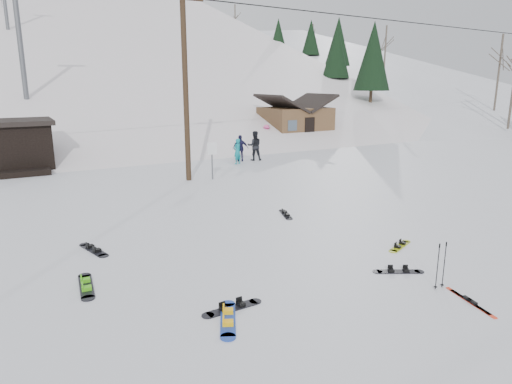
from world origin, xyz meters
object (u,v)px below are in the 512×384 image
utility_pole (185,83)px  hero_snowboard (228,319)px  cabin (295,123)px  hero_skis (470,301)px

utility_pole → hero_snowboard: bearing=-107.7°
cabin → hero_snowboard: bearing=-126.6°
hero_snowboard → hero_skis: 5.37m
utility_pole → cabin: 16.71m
hero_skis → utility_pole: bearing=106.4°
hero_snowboard → hero_skis: size_ratio=1.01×
hero_snowboard → utility_pole: bearing=7.9°
cabin → utility_pole: bearing=-142.4°
utility_pole → hero_skis: (0.81, -15.13, -4.66)m
utility_pole → hero_snowboard: size_ratio=5.95×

